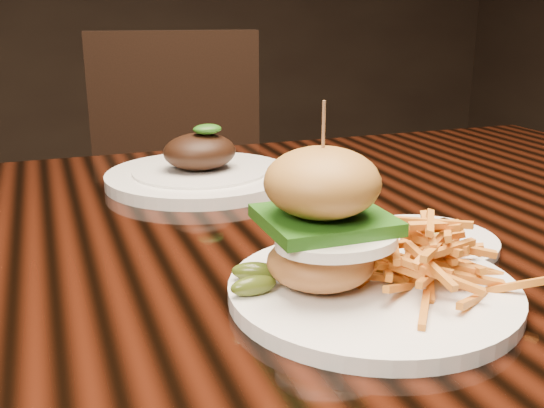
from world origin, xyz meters
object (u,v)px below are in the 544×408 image
object	(u,v)px
burger_plate	(369,251)
far_dish	(200,172)
dining_table	(239,279)
chair_far	(182,191)

from	to	relation	value
burger_plate	far_dish	world-z (taller)	burger_plate
dining_table	far_dish	xyz separation A→B (m)	(0.00, 0.20, 0.09)
burger_plate	far_dish	size ratio (longest dim) A/B	0.93
dining_table	chair_far	world-z (taller)	chair_far
burger_plate	chair_far	world-z (taller)	chair_far
dining_table	chair_far	size ratio (longest dim) A/B	1.68
dining_table	burger_plate	bearing A→B (deg)	-78.81
burger_plate	chair_far	size ratio (longest dim) A/B	0.28
far_dish	chair_far	xyz separation A→B (m)	(0.11, 0.69, -0.23)
far_dish	chair_far	size ratio (longest dim) A/B	0.30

